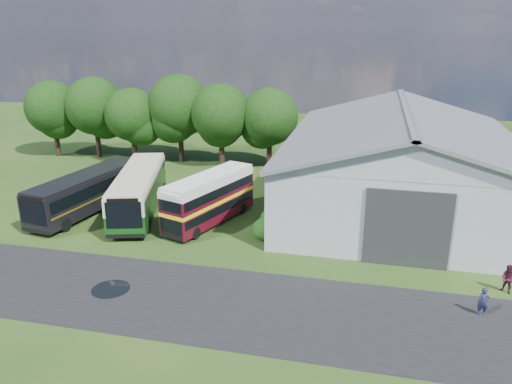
% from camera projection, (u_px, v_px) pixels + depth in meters
% --- Properties ---
extents(ground, '(120.00, 120.00, 0.00)m').
position_uv_depth(ground, '(157.00, 269.00, 31.09)').
color(ground, '#183410').
rests_on(ground, ground).
extents(asphalt_road, '(60.00, 8.00, 0.02)m').
position_uv_depth(asphalt_road, '(184.00, 299.00, 27.66)').
color(asphalt_road, black).
rests_on(asphalt_road, ground).
extents(puddle, '(2.20, 2.20, 0.01)m').
position_uv_depth(puddle, '(111.00, 289.00, 28.64)').
color(puddle, black).
rests_on(puddle, ground).
extents(storage_shed, '(18.80, 24.80, 8.15)m').
position_uv_depth(storage_shed, '(402.00, 156.00, 41.26)').
color(storage_shed, gray).
rests_on(storage_shed, ground).
extents(tree_far_left, '(6.12, 6.12, 8.64)m').
position_uv_depth(tree_far_left, '(53.00, 108.00, 56.50)').
color(tree_far_left, black).
rests_on(tree_far_left, ground).
extents(tree_left_a, '(6.46, 6.46, 9.12)m').
position_uv_depth(tree_left_a, '(95.00, 106.00, 55.77)').
color(tree_left_a, black).
rests_on(tree_left_a, ground).
extents(tree_left_b, '(5.78, 5.78, 8.16)m').
position_uv_depth(tree_left_b, '(132.00, 115.00, 53.96)').
color(tree_left_b, black).
rests_on(tree_left_b, ground).
extents(tree_mid, '(6.80, 6.80, 9.60)m').
position_uv_depth(tree_mid, '(179.00, 106.00, 53.77)').
color(tree_mid, black).
rests_on(tree_mid, ground).
extents(tree_right_a, '(6.26, 6.26, 8.83)m').
position_uv_depth(tree_right_a, '(221.00, 114.00, 51.92)').
color(tree_right_a, black).
rests_on(tree_right_a, ground).
extents(tree_right_b, '(5.98, 5.98, 8.45)m').
position_uv_depth(tree_right_b, '(269.00, 117.00, 51.64)').
color(tree_right_b, black).
rests_on(tree_right_b, ground).
extents(shrub_front, '(1.70, 1.70, 1.70)m').
position_uv_depth(shrub_front, '(265.00, 239.00, 35.41)').
color(shrub_front, '#194714').
rests_on(shrub_front, ground).
extents(shrub_mid, '(1.60, 1.60, 1.60)m').
position_uv_depth(shrub_mid, '(270.00, 229.00, 37.25)').
color(shrub_mid, '#194714').
rests_on(shrub_mid, ground).
extents(shrub_back, '(1.80, 1.80, 1.80)m').
position_uv_depth(shrub_back, '(276.00, 219.00, 39.10)').
color(shrub_back, '#194714').
rests_on(shrub_back, ground).
extents(bus_green_single, '(6.25, 12.67, 3.41)m').
position_uv_depth(bus_green_single, '(139.00, 191.00, 40.06)').
color(bus_green_single, black).
rests_on(bus_green_single, ground).
extents(bus_maroon_double, '(5.02, 9.11, 3.81)m').
position_uv_depth(bus_maroon_double, '(210.00, 199.00, 37.76)').
color(bus_maroon_double, black).
rests_on(bus_maroon_double, ground).
extents(bus_dark_single, '(4.37, 11.81, 3.18)m').
position_uv_depth(bus_dark_single, '(88.00, 192.00, 40.20)').
color(bus_dark_single, black).
rests_on(bus_dark_single, ground).
extents(visitor_a, '(0.60, 0.42, 1.57)m').
position_uv_depth(visitor_a, '(483.00, 302.00, 25.81)').
color(visitor_a, '#1C1F3F').
rests_on(visitor_a, ground).
extents(visitor_b, '(1.05, 1.00, 1.70)m').
position_uv_depth(visitor_b, '(508.00, 280.00, 27.99)').
color(visitor_b, '#391220').
rests_on(visitor_b, ground).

